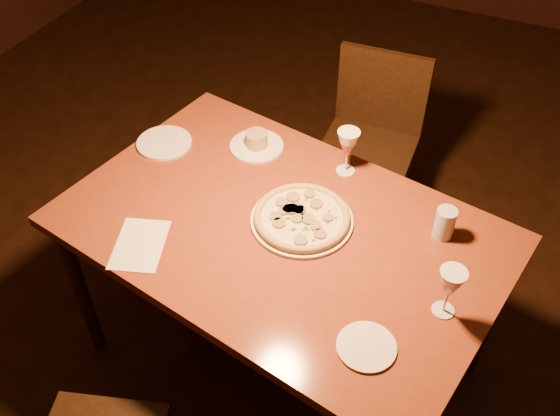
% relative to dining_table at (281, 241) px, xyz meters
% --- Properties ---
extents(floor, '(7.00, 7.00, 0.00)m').
position_rel_dining_table_xyz_m(floor, '(0.02, 0.13, -0.75)').
color(floor, black).
rests_on(floor, ground).
extents(dining_table, '(1.70, 1.26, 0.82)m').
position_rel_dining_table_xyz_m(dining_table, '(0.00, 0.00, 0.00)').
color(dining_table, brown).
rests_on(dining_table, floor).
extents(chair_far, '(0.47, 0.47, 0.92)m').
position_rel_dining_table_xyz_m(chair_far, '(0.02, 1.02, -0.23)').
color(chair_far, black).
rests_on(chair_far, floor).
extents(pizza_plate, '(0.37, 0.37, 0.04)m').
position_rel_dining_table_xyz_m(pizza_plate, '(0.06, 0.05, 0.09)').
color(pizza_plate, white).
rests_on(pizza_plate, dining_table).
extents(ramekin_saucer, '(0.22, 0.22, 0.07)m').
position_rel_dining_table_xyz_m(ramekin_saucer, '(-0.28, 0.37, 0.10)').
color(ramekin_saucer, white).
rests_on(ramekin_saucer, dining_table).
extents(wine_glass_far, '(0.09, 0.09, 0.19)m').
position_rel_dining_table_xyz_m(wine_glass_far, '(0.10, 0.38, 0.17)').
color(wine_glass_far, '#BE584F').
rests_on(wine_glass_far, dining_table).
extents(wine_glass_right, '(0.08, 0.08, 0.18)m').
position_rel_dining_table_xyz_m(wine_glass_right, '(0.61, -0.12, 0.17)').
color(wine_glass_right, '#BE584F').
rests_on(wine_glass_right, dining_table).
extents(water_tumbler, '(0.07, 0.07, 0.12)m').
position_rel_dining_table_xyz_m(water_tumbler, '(0.53, 0.20, 0.13)').
color(water_tumbler, '#B2BAC3').
rests_on(water_tumbler, dining_table).
extents(side_plate_left, '(0.22, 0.22, 0.01)m').
position_rel_dining_table_xyz_m(side_plate_left, '(-0.63, 0.23, 0.08)').
color(side_plate_left, white).
rests_on(side_plate_left, dining_table).
extents(side_plate_near, '(0.18, 0.18, 0.01)m').
position_rel_dining_table_xyz_m(side_plate_near, '(0.44, -0.35, 0.08)').
color(side_plate_near, white).
rests_on(side_plate_near, dining_table).
extents(menu_card, '(0.24, 0.28, 0.00)m').
position_rel_dining_table_xyz_m(menu_card, '(-0.41, -0.28, 0.07)').
color(menu_card, white).
rests_on(menu_card, dining_table).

